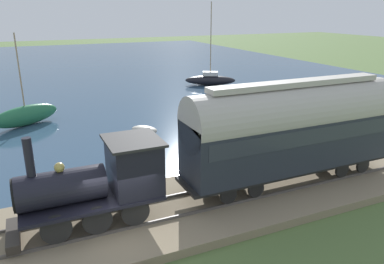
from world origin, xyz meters
name	(u,v)px	position (x,y,z in m)	size (l,w,h in m)	color
ground_plane	(124,239)	(0.00, 0.00, 0.00)	(200.00, 200.00, 0.00)	#516B38
harbor_water	(44,71)	(43.92, 0.00, 0.00)	(80.00, 80.00, 0.01)	#2D4760
rail_embankment	(119,223)	(0.82, 0.00, 0.18)	(5.59, 56.00, 0.48)	#84755B
steam_locomotive	(102,178)	(0.82, 0.50, 2.21)	(2.26, 5.66, 3.65)	black
passenger_coach	(294,127)	(0.82, -8.19, 3.08)	(2.38, 10.81, 4.72)	black
sailboat_green	(26,115)	(17.04, 2.90, 0.76)	(3.47, 4.98, 6.63)	#236B42
sailboat_black	(210,80)	(25.16, -16.37, 0.63)	(3.82, 5.68, 8.90)	black
rowboat_far_out	(215,112)	(13.91, -11.14, 0.18)	(2.48, 1.98, 0.35)	#B7B2A3
rowboat_mid_harbor	(144,130)	(11.56, -4.41, 0.28)	(2.12, 2.07, 0.55)	#B7B2A3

